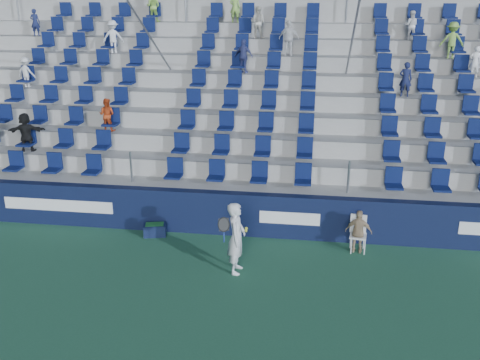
# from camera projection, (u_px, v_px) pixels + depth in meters

# --- Properties ---
(ground) EXTENTS (70.00, 70.00, 0.00)m
(ground) POSITION_uv_depth(u_px,v_px,m) (213.00, 294.00, 11.76)
(ground) COLOR #296143
(ground) RESTS_ON ground
(sponsor_wall) EXTENTS (24.00, 0.32, 1.20)m
(sponsor_wall) POSITION_uv_depth(u_px,v_px,m) (235.00, 214.00, 14.50)
(sponsor_wall) COLOR #0E1635
(sponsor_wall) RESTS_ON ground
(grandstand) EXTENTS (24.00, 8.17, 6.63)m
(grandstand) POSITION_uv_depth(u_px,v_px,m) (256.00, 117.00, 18.75)
(grandstand) COLOR #A2A29D
(grandstand) RESTS_ON ground
(tennis_player) EXTENTS (0.69, 0.66, 1.75)m
(tennis_player) POSITION_uv_depth(u_px,v_px,m) (236.00, 238.00, 12.44)
(tennis_player) COLOR silver
(tennis_player) RESTS_ON ground
(line_judge_chair) EXTENTS (0.46, 0.47, 0.94)m
(line_judge_chair) POSITION_uv_depth(u_px,v_px,m) (358.00, 231.00, 13.62)
(line_judge_chair) COLOR white
(line_judge_chair) RESTS_ON ground
(line_judge) EXTENTS (0.71, 0.38, 1.14)m
(line_judge) POSITION_uv_depth(u_px,v_px,m) (359.00, 232.00, 13.47)
(line_judge) COLOR tan
(line_judge) RESTS_ON ground
(ball_bin) EXTENTS (0.67, 0.51, 0.33)m
(ball_bin) POSITION_uv_depth(u_px,v_px,m) (155.00, 229.00, 14.55)
(ball_bin) COLOR #0F1838
(ball_bin) RESTS_ON ground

